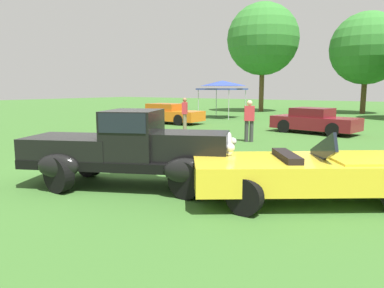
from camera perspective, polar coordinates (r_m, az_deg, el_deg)
ground_plane at (r=9.18m, az=-11.21°, el=-5.14°), size 120.00×120.00×0.00m
feature_pickup_truck at (r=8.18m, az=-9.65°, el=-0.59°), size 4.72×3.27×1.70m
neighbor_convertible at (r=7.45m, az=18.58°, el=-4.11°), size 4.64×4.04×1.40m
show_car_orange at (r=22.85m, az=-3.96°, el=4.74°), size 4.61×1.93×1.22m
show_car_burgundy at (r=18.70m, az=18.48°, el=3.44°), size 4.21×2.25×1.22m
spectator_near_truck at (r=15.04m, az=8.91°, el=3.80°), size 0.47×0.41×1.69m
spectator_between_cars at (r=18.73m, az=-1.14°, el=4.85°), size 0.40×0.47×1.69m
canopy_tent_left_field at (r=27.03m, az=4.75°, el=9.21°), size 2.80×2.80×2.71m
treeline_far_left at (r=35.18m, az=10.99°, el=15.71°), size 6.49×6.49×9.81m
treeline_mid_left at (r=35.06m, az=25.58°, el=13.28°), size 6.05×6.05×8.51m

